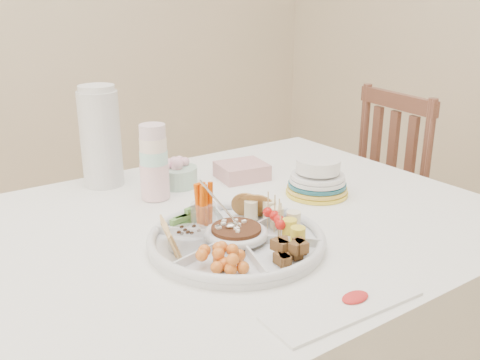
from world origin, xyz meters
TOP-DOWN VIEW (x-y plane):
  - chair at (0.80, 0.24)m, footprint 0.46×0.46m
  - party_tray at (0.03, -0.13)m, footprint 0.46×0.46m
  - bean_dip at (0.03, -0.13)m, footprint 0.13×0.13m
  - tortillas at (0.12, -0.04)m, footprint 0.11×0.11m
  - carrot_cucumber at (-0.00, -0.00)m, footprint 0.14×0.14m
  - pita_raisins at (-0.10, -0.09)m, footprint 0.15×0.15m
  - cherries at (-0.07, -0.22)m, footprint 0.13×0.13m
  - granola_chunks at (0.06, -0.26)m, footprint 0.11×0.11m
  - banana_tomato at (0.15, -0.17)m, footprint 0.13×0.13m
  - cup_stack at (0.02, 0.23)m, footprint 0.08×0.08m
  - thermos at (-0.06, 0.42)m, footprint 0.13×0.13m
  - flower_bowl at (0.11, 0.29)m, footprint 0.11×0.11m
  - napkin_stack at (0.30, 0.24)m, footprint 0.16×0.14m
  - plate_stack at (0.39, 0.01)m, footprint 0.18×0.18m
  - placemat at (0.05, -0.44)m, footprint 0.30×0.11m

SIDE VIEW (x-z plane):
  - chair at x=0.80m, z-range 0.00..0.96m
  - placemat at x=0.05m, z-range 0.76..0.76m
  - party_tray at x=0.03m, z-range 0.76..0.80m
  - napkin_stack at x=0.30m, z-range 0.76..0.80m
  - bean_dip at x=0.03m, z-range 0.77..0.81m
  - cherries at x=-0.07m, z-range 0.77..0.82m
  - granola_chunks at x=0.06m, z-range 0.77..0.81m
  - flower_bowl at x=0.11m, z-range 0.76..0.84m
  - tortillas at x=0.12m, z-range 0.77..0.83m
  - pita_raisins at x=-0.10m, z-range 0.77..0.84m
  - plate_stack at x=0.39m, z-range 0.76..0.87m
  - banana_tomato at x=0.15m, z-range 0.77..0.86m
  - carrot_cucumber at x=0.00m, z-range 0.77..0.87m
  - cup_stack at x=0.02m, z-range 0.76..0.97m
  - thermos at x=-0.06m, z-range 0.76..1.05m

